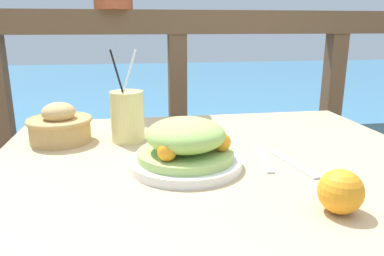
{
  "coord_description": "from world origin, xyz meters",
  "views": [
    {
      "loc": [
        -0.19,
        -0.8,
        1.07
      ],
      "look_at": [
        -0.05,
        0.05,
        0.83
      ],
      "focal_mm": 35.0,
      "sensor_mm": 36.0,
      "label": 1
    }
  ],
  "objects": [
    {
      "name": "salad_plate",
      "position": [
        -0.08,
        -0.05,
        0.82
      ],
      "size": [
        0.25,
        0.25,
        0.11
      ],
      "color": "silver",
      "rests_on": "patio_table"
    },
    {
      "name": "railing_fence",
      "position": [
        0.0,
        0.7,
        0.77
      ],
      "size": [
        2.8,
        0.08,
        1.13
      ],
      "color": "brown",
      "rests_on": "ground_plane"
    },
    {
      "name": "drink_glass",
      "position": [
        -0.2,
        0.17,
        0.84
      ],
      "size": [
        0.09,
        0.09,
        0.24
      ],
      "color": "#DBCC7F",
      "rests_on": "patio_table"
    },
    {
      "name": "fork",
      "position": [
        0.11,
        -0.03,
        0.78
      ],
      "size": [
        0.04,
        0.18,
        0.0
      ],
      "color": "silver",
      "rests_on": "patio_table"
    },
    {
      "name": "knife",
      "position": [
        0.16,
        -0.07,
        0.78
      ],
      "size": [
        0.04,
        0.18,
        0.0
      ],
      "color": "silver",
      "rests_on": "patio_table"
    },
    {
      "name": "bread_basket",
      "position": [
        -0.38,
        0.19,
        0.82
      ],
      "size": [
        0.17,
        0.17,
        0.11
      ],
      "color": "tan",
      "rests_on": "patio_table"
    },
    {
      "name": "patio_table",
      "position": [
        0.0,
        0.0,
        0.66
      ],
      "size": [
        1.03,
        0.85,
        0.77
      ],
      "color": "tan",
      "rests_on": "ground_plane"
    },
    {
      "name": "sea_backdrop",
      "position": [
        0.0,
        3.2,
        0.25
      ],
      "size": [
        12.0,
        4.0,
        0.49
      ],
      "color": "teal",
      "rests_on": "ground_plane"
    },
    {
      "name": "orange_near_basket",
      "position": [
        0.14,
        -0.29,
        0.81
      ],
      "size": [
        0.07,
        0.07,
        0.07
      ],
      "color": "orange",
      "rests_on": "patio_table"
    }
  ]
}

